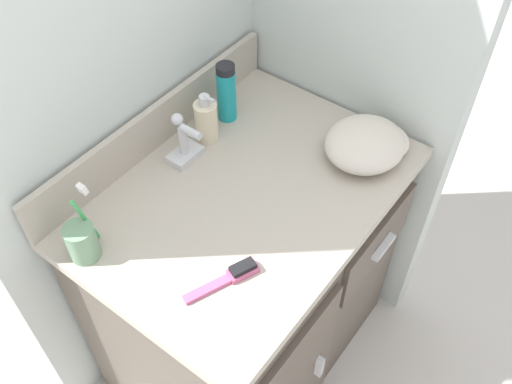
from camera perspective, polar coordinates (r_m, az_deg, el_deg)
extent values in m
plane|color=beige|center=(2.03, -0.70, -14.74)|extent=(6.00, 6.00, 0.00)
cube|color=silver|center=(1.37, -13.24, 15.85)|extent=(1.01, 0.08, 2.20)
cube|color=brown|center=(1.71, -0.81, -9.04)|extent=(0.80, 0.56, 0.74)
cube|color=brown|center=(1.56, 12.08, -5.09)|extent=(0.35, 0.02, 0.18)
cube|color=silver|center=(1.63, 6.36, -16.95)|extent=(0.02, 0.02, 0.09)
cube|color=silver|center=(1.56, 12.65, -5.39)|extent=(0.10, 0.02, 0.01)
cube|color=#B2A899|center=(1.40, -0.98, -0.41)|extent=(0.83, 0.60, 0.03)
ellipsoid|color=#A49A8C|center=(1.46, -0.93, -2.60)|extent=(0.37, 0.34, 0.20)
cylinder|color=silver|center=(1.54, -0.89, -4.86)|extent=(0.03, 0.03, 0.01)
cube|color=#B2A899|center=(1.49, -9.92, 6.57)|extent=(0.83, 0.02, 0.12)
cube|color=silver|center=(1.47, -7.11, 3.72)|extent=(0.09, 0.06, 0.02)
cylinder|color=silver|center=(1.44, -7.31, 5.22)|extent=(0.02, 0.02, 0.08)
cylinder|color=silver|center=(1.39, -6.55, 6.00)|extent=(0.02, 0.06, 0.02)
sphere|color=silver|center=(1.40, -7.91, 7.22)|extent=(0.03, 0.03, 0.03)
cylinder|color=gray|center=(1.29, -17.01, -4.80)|extent=(0.07, 0.07, 0.09)
cylinder|color=green|center=(1.27, -16.65, -2.69)|extent=(0.05, 0.02, 0.16)
cube|color=white|center=(1.22, -16.97, 0.29)|extent=(0.02, 0.02, 0.03)
cylinder|color=beige|center=(1.49, -5.00, 7.03)|extent=(0.06, 0.06, 0.11)
cylinder|color=silver|center=(1.45, -5.18, 9.10)|extent=(0.03, 0.03, 0.03)
cylinder|color=silver|center=(1.43, -4.71, 9.29)|extent=(0.01, 0.03, 0.01)
cylinder|color=teal|center=(1.54, -2.96, 9.61)|extent=(0.05, 0.05, 0.15)
cylinder|color=black|center=(1.49, -3.09, 12.18)|extent=(0.05, 0.05, 0.02)
cube|color=#C1517F|center=(1.22, -4.90, -9.67)|extent=(0.11, 0.06, 0.01)
cube|color=#C1517F|center=(1.24, -1.33, -7.90)|extent=(0.07, 0.06, 0.02)
cube|color=black|center=(1.22, -1.34, -7.53)|extent=(0.06, 0.05, 0.01)
ellipsoid|color=beige|center=(1.47, 10.84, 4.76)|extent=(0.22, 0.20, 0.08)
ellipsoid|color=silver|center=(1.51, 12.52, 5.05)|extent=(0.13, 0.14, 0.05)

